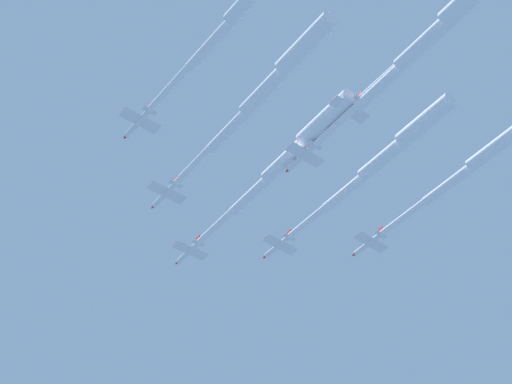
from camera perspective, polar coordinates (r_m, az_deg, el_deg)
The scene contains 5 objects.
jet_lead at distance 191.95m, azimuth 1.95°, elevation 2.14°, with size 55.95×33.04×3.69m.
jet_port_inner at distance 178.37m, azimuth 0.67°, elevation 6.34°, with size 54.56×32.31×3.68m.
jet_starboard_inner at distance 193.97m, azimuth 7.81°, elevation 2.15°, with size 52.95×32.72×3.70m.
jet_starboard_mid at distance 194.89m, azimuth 14.46°, elevation 2.83°, with size 57.04×35.34×3.69m.
jet_port_outer at distance 172.22m, azimuth 10.22°, elevation 8.99°, with size 53.77×31.91×3.69m.
Camera 1 is at (-142.54, 17.32, 10.80)m, focal length 66.22 mm.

